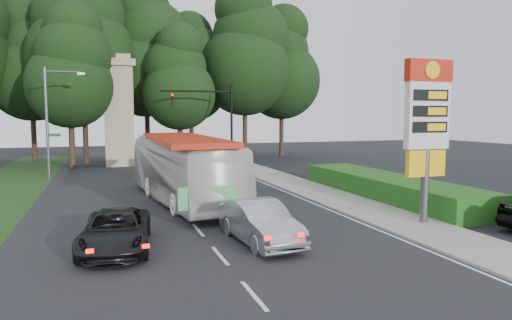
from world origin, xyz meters
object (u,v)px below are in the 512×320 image
object	(u,v)px
monument	(119,110)
sedan_silver	(260,222)
streetlight_signs	(50,118)
transit_bus	(183,169)
traffic_signal_mast	(216,115)
suv_charcoal	(116,231)
gas_station_pylon	(427,119)

from	to	relation	value
monument	sedan_silver	xyz separation A→B (m)	(3.75, -28.42, -4.35)
streetlight_signs	transit_bus	distance (m)	14.04
streetlight_signs	traffic_signal_mast	bearing A→B (deg)	8.92
monument	transit_bus	size ratio (longest dim) A/B	0.81
streetlight_signs	sedan_silver	xyz separation A→B (m)	(8.74, -20.43, -3.68)
traffic_signal_mast	suv_charcoal	bearing A→B (deg)	-112.23
gas_station_pylon	sedan_silver	size ratio (longest dim) A/B	1.49
gas_station_pylon	traffic_signal_mast	xyz separation A→B (m)	(-3.52, 22.00, 0.22)
monument	streetlight_signs	bearing A→B (deg)	-121.97
gas_station_pylon	suv_charcoal	xyz separation A→B (m)	(-12.37, 0.33, -3.78)
gas_station_pylon	monument	xyz separation A→B (m)	(-11.20, 28.01, 0.66)
monument	suv_charcoal	size ratio (longest dim) A/B	2.09
traffic_signal_mast	transit_bus	size ratio (longest dim) A/B	0.58
monument	transit_bus	bearing A→B (deg)	-82.71
suv_charcoal	streetlight_signs	bearing A→B (deg)	107.63
transit_bus	suv_charcoal	size ratio (longest dim) A/B	2.59
streetlight_signs	monument	bearing A→B (deg)	58.03
monument	suv_charcoal	distance (m)	28.05
gas_station_pylon	transit_bus	bearing A→B (deg)	135.83
monument	traffic_signal_mast	bearing A→B (deg)	-38.00
sedan_silver	suv_charcoal	world-z (taller)	sedan_silver
suv_charcoal	sedan_silver	bearing A→B (deg)	-1.94
streetlight_signs	monument	distance (m)	9.44
gas_station_pylon	streetlight_signs	xyz separation A→B (m)	(-16.19, 20.01, -0.01)
traffic_signal_mast	suv_charcoal	distance (m)	23.75
monument	transit_bus	distance (m)	20.00
suv_charcoal	traffic_signal_mast	bearing A→B (deg)	74.44
gas_station_pylon	sedan_silver	distance (m)	8.32
streetlight_signs	transit_bus	world-z (taller)	streetlight_signs
traffic_signal_mast	sedan_silver	world-z (taller)	traffic_signal_mast
transit_bus	sedan_silver	size ratio (longest dim) A/B	2.70
gas_station_pylon	transit_bus	world-z (taller)	gas_station_pylon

